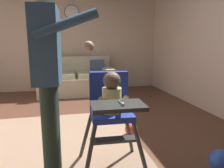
% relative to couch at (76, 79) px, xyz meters
% --- Properties ---
extents(ground, '(6.12, 7.48, 0.10)m').
position_rel_couch_xyz_m(ground, '(-0.13, -2.45, -0.38)').
color(ground, brown).
extents(wall_far, '(5.32, 0.06, 2.63)m').
position_rel_couch_xyz_m(wall_far, '(-0.13, 0.52, 0.98)').
color(wall_far, beige).
rests_on(wall_far, ground).
extents(area_rug, '(1.87, 2.74, 0.01)m').
position_rel_couch_xyz_m(area_rug, '(-0.36, -2.90, -0.33)').
color(area_rug, '#96765D').
rests_on(area_rug, ground).
extents(couch, '(1.69, 0.86, 0.86)m').
position_rel_couch_xyz_m(couch, '(0.00, 0.00, 0.00)').
color(couch, '#BFB79B').
rests_on(couch, ground).
extents(high_chair, '(0.64, 0.75, 0.93)m').
position_rel_couch_xyz_m(high_chair, '(0.14, -3.19, 0.30)').
color(high_chair, '#363533').
rests_on(high_chair, ground).
extents(adult_standing, '(0.51, 0.51, 1.63)m').
position_rel_couch_xyz_m(adult_standing, '(-0.38, -3.16, 0.59)').
color(adult_standing, '#27372D').
rests_on(adult_standing, ground).
extents(toy_ball, '(0.21, 0.21, 0.21)m').
position_rel_couch_xyz_m(toy_ball, '(1.11, -3.46, -0.23)').
color(toy_ball, '#284CB7').
rests_on(toy_ball, ground).
extents(toy_ball_second, '(0.16, 0.16, 0.16)m').
position_rel_couch_xyz_m(toy_ball_second, '(0.55, -2.51, -0.25)').
color(toy_ball_second, '#D13D33').
rests_on(toy_ball_second, ground).
extents(wall_clock, '(0.35, 0.04, 0.35)m').
position_rel_couch_xyz_m(wall_clock, '(-0.03, 0.48, 1.57)').
color(wall_clock, white).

